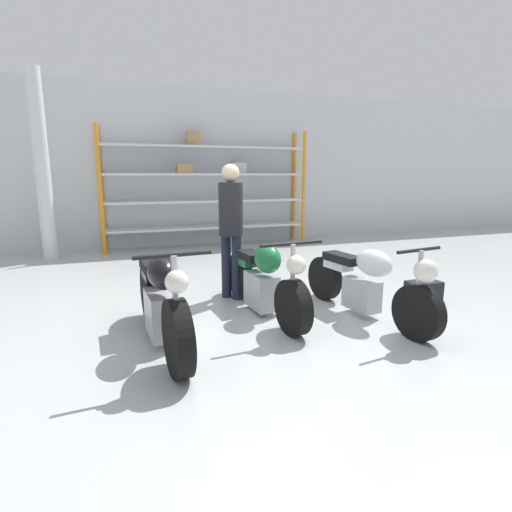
# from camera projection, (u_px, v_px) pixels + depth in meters

# --- Properties ---
(ground_plane) EXTENTS (30.00, 30.00, 0.00)m
(ground_plane) POSITION_uv_depth(u_px,v_px,m) (268.00, 323.00, 4.56)
(ground_plane) COLOR #B2B7B7
(back_wall) EXTENTS (30.00, 0.08, 3.60)m
(back_wall) POSITION_uv_depth(u_px,v_px,m) (184.00, 168.00, 9.24)
(back_wall) COLOR silver
(back_wall) RESTS_ON ground_plane
(shelving_rack) EXTENTS (4.68, 0.63, 2.66)m
(shelving_rack) POSITION_uv_depth(u_px,v_px,m) (208.00, 185.00, 9.14)
(shelving_rack) COLOR orange
(shelving_rack) RESTS_ON ground_plane
(support_pillar) EXTENTS (0.28, 0.28, 3.60)m
(support_pillar) POSITION_uv_depth(u_px,v_px,m) (42.00, 167.00, 7.60)
(support_pillar) COLOR silver
(support_pillar) RESTS_ON ground_plane
(motorcycle_black) EXTENTS (0.64, 2.05, 1.04)m
(motorcycle_black) POSITION_uv_depth(u_px,v_px,m) (162.00, 301.00, 3.89)
(motorcycle_black) COLOR black
(motorcycle_black) RESTS_ON ground_plane
(motorcycle_green) EXTENTS (0.72, 2.07, 0.98)m
(motorcycle_green) POSITION_uv_depth(u_px,v_px,m) (263.00, 281.00, 4.79)
(motorcycle_green) COLOR black
(motorcycle_green) RESTS_ON ground_plane
(motorcycle_white) EXTENTS (0.61, 2.13, 0.95)m
(motorcycle_white) POSITION_uv_depth(u_px,v_px,m) (367.00, 282.00, 4.65)
(motorcycle_white) COLOR black
(motorcycle_white) RESTS_ON ground_plane
(person_browsing) EXTENTS (0.45, 0.45, 1.79)m
(person_browsing) POSITION_uv_depth(u_px,v_px,m) (231.00, 220.00, 5.26)
(person_browsing) COLOR #1E2338
(person_browsing) RESTS_ON ground_plane
(toolbox) EXTENTS (0.44, 0.26, 0.28)m
(toolbox) POSITION_uv_depth(u_px,v_px,m) (423.00, 292.00, 5.27)
(toolbox) COLOR black
(toolbox) RESTS_ON ground_plane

